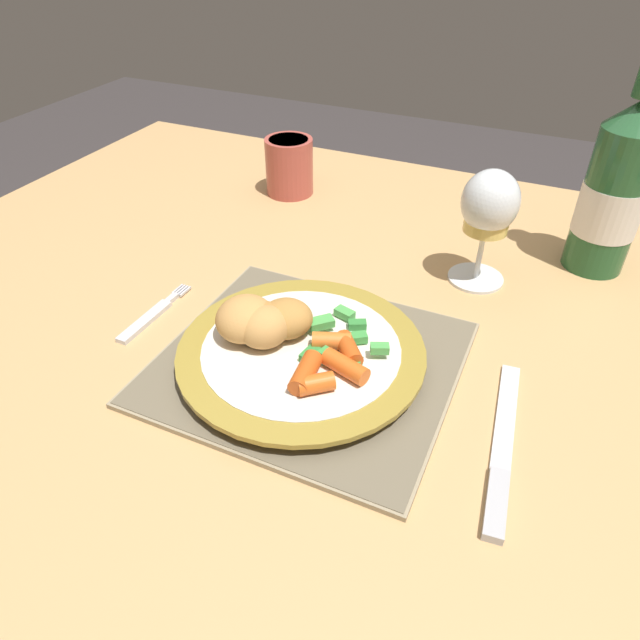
{
  "coord_description": "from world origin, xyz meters",
  "views": [
    {
      "loc": [
        0.22,
        -0.52,
        1.15
      ],
      "look_at": [
        0.02,
        -0.07,
        0.78
      ],
      "focal_mm": 32.0,
      "sensor_mm": 36.0,
      "label": 1
    }
  ],
  "objects_px": {
    "fork": "(150,317)",
    "wine_glass": "(489,208)",
    "dinner_plate": "(301,354)",
    "bottle": "(616,188)",
    "dining_table": "(330,362)",
    "drinking_cup": "(289,165)",
    "table_knife": "(501,456)"
  },
  "relations": [
    {
      "from": "fork",
      "to": "wine_glass",
      "type": "distance_m",
      "value": 0.43
    },
    {
      "from": "fork",
      "to": "wine_glass",
      "type": "xyz_separation_m",
      "value": [
        0.33,
        0.25,
        0.1
      ]
    },
    {
      "from": "dinner_plate",
      "to": "bottle",
      "type": "xyz_separation_m",
      "value": [
        0.27,
        0.35,
        0.1
      ]
    },
    {
      "from": "dinner_plate",
      "to": "dining_table",
      "type": "bearing_deg",
      "value": 97.35
    },
    {
      "from": "wine_glass",
      "to": "dining_table",
      "type": "bearing_deg",
      "value": -136.97
    },
    {
      "from": "wine_glass",
      "to": "bottle",
      "type": "distance_m",
      "value": 0.17
    },
    {
      "from": "dinner_plate",
      "to": "bottle",
      "type": "height_order",
      "value": "bottle"
    },
    {
      "from": "bottle",
      "to": "drinking_cup",
      "type": "height_order",
      "value": "bottle"
    },
    {
      "from": "dining_table",
      "to": "bottle",
      "type": "xyz_separation_m",
      "value": [
        0.28,
        0.24,
        0.2
      ]
    },
    {
      "from": "dinner_plate",
      "to": "table_knife",
      "type": "distance_m",
      "value": 0.22
    },
    {
      "from": "drinking_cup",
      "to": "bottle",
      "type": "bearing_deg",
      "value": -4.52
    },
    {
      "from": "table_knife",
      "to": "wine_glass",
      "type": "distance_m",
      "value": 0.31
    },
    {
      "from": "fork",
      "to": "drinking_cup",
      "type": "distance_m",
      "value": 0.39
    },
    {
      "from": "dining_table",
      "to": "table_knife",
      "type": "height_order",
      "value": "table_knife"
    },
    {
      "from": "bottle",
      "to": "drinking_cup",
      "type": "distance_m",
      "value": 0.48
    },
    {
      "from": "bottle",
      "to": "dining_table",
      "type": "bearing_deg",
      "value": -139.94
    },
    {
      "from": "table_knife",
      "to": "drinking_cup",
      "type": "xyz_separation_m",
      "value": [
        -0.43,
        0.42,
        0.04
      ]
    },
    {
      "from": "table_knife",
      "to": "drinking_cup",
      "type": "relative_size",
      "value": 2.37
    },
    {
      "from": "dining_table",
      "to": "drinking_cup",
      "type": "distance_m",
      "value": 0.36
    },
    {
      "from": "fork",
      "to": "bottle",
      "type": "xyz_separation_m",
      "value": [
        0.47,
        0.35,
        0.11
      ]
    },
    {
      "from": "table_knife",
      "to": "drinking_cup",
      "type": "height_order",
      "value": "drinking_cup"
    },
    {
      "from": "table_knife",
      "to": "wine_glass",
      "type": "bearing_deg",
      "value": 106.58
    },
    {
      "from": "wine_glass",
      "to": "fork",
      "type": "bearing_deg",
      "value": -143.69
    },
    {
      "from": "dining_table",
      "to": "drinking_cup",
      "type": "relative_size",
      "value": 13.71
    },
    {
      "from": "wine_glass",
      "to": "drinking_cup",
      "type": "bearing_deg",
      "value": 158.04
    },
    {
      "from": "dinner_plate",
      "to": "wine_glass",
      "type": "height_order",
      "value": "wine_glass"
    },
    {
      "from": "dining_table",
      "to": "dinner_plate",
      "type": "distance_m",
      "value": 0.15
    },
    {
      "from": "fork",
      "to": "table_knife",
      "type": "distance_m",
      "value": 0.42
    },
    {
      "from": "fork",
      "to": "bottle",
      "type": "bearing_deg",
      "value": 36.37
    },
    {
      "from": "table_knife",
      "to": "wine_glass",
      "type": "relative_size",
      "value": 1.43
    },
    {
      "from": "fork",
      "to": "table_knife",
      "type": "relative_size",
      "value": 0.58
    },
    {
      "from": "dining_table",
      "to": "fork",
      "type": "xyz_separation_m",
      "value": [
        -0.19,
        -0.11,
        0.09
      ]
    }
  ]
}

